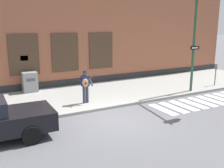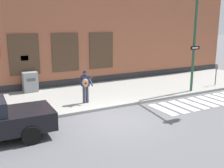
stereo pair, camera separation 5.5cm
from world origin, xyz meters
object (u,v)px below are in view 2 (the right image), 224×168
at_px(traffic_light, 210,26).
at_px(parking_meter, 216,71).
at_px(busker, 85,85).
at_px(utility_box, 30,82).

relative_size(traffic_light, parking_meter, 3.93).
bearing_deg(traffic_light, busker, 163.83).
bearing_deg(parking_meter, utility_box, 159.66).
xyz_separation_m(traffic_light, utility_box, (-8.45, 5.61, -3.28)).
distance_m(busker, traffic_light, 7.31).
xyz_separation_m(busker, parking_meter, (9.08, -0.38, -0.02)).
height_order(traffic_light, utility_box, traffic_light).
bearing_deg(busker, traffic_light, -16.17).
bearing_deg(utility_box, traffic_light, -33.55).
relative_size(traffic_light, utility_box, 4.76).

